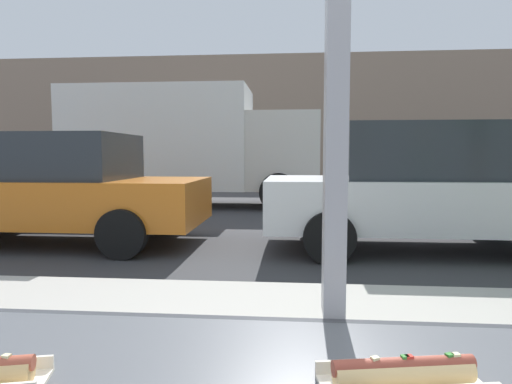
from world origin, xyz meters
The scene contains 7 objects.
ground_plane centered at (0.00, 8.00, 0.00)m, with size 60.00×60.00×0.00m, color #38383A.
sidewalk_strip centered at (0.00, 1.60, 0.07)m, with size 16.00×2.80×0.14m, color #B2ADA3.
building_facade_far centered at (0.00, 19.10, 2.88)m, with size 28.00×1.20×5.75m, color gray.
hotdog_tray_far centered at (0.08, -0.25, 0.96)m, with size 0.28×0.14×0.05m.
parked_car_orange centered at (-3.60, 5.18, 0.83)m, with size 4.31×1.94×1.62m.
parked_car_white centered at (1.67, 5.18, 0.87)m, with size 4.24×1.95×1.73m.
box_truck centered at (-2.82, 10.17, 1.63)m, with size 6.35×2.44×3.01m.
Camera 1 is at (-0.10, -0.93, 1.31)m, focal length 30.47 mm.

